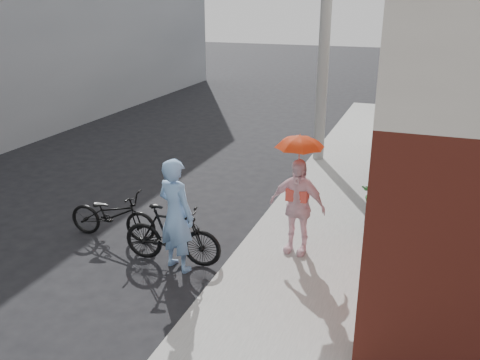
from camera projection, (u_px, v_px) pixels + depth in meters
The scene contains 11 objects.
ground at pixel (181, 256), 8.76m from camera, with size 80.00×80.00×0.00m, color black.
sidewalk at pixel (325, 225), 9.82m from camera, with size 2.20×24.00×0.12m, color gray.
curb at pixel (268, 216), 10.20m from camera, with size 0.12×24.00×0.12m, color #9E9E99.
utility_pole at pixel (325, 27), 12.50m from camera, with size 0.28×0.28×7.00m, color #9E9E99.
officer at pixel (176, 215), 8.08m from camera, with size 0.69×0.45×1.89m, color #7BA7DB.
bike_left at pixel (113, 215), 9.31m from camera, with size 0.60×1.72×0.90m, color black.
bike_right at pixel (172, 235), 8.39m from camera, with size 0.48×1.70×1.02m, color black.
kimono_woman at pixel (297, 206), 8.41m from camera, with size 0.97×0.40×1.65m, color #F7CFD9.
parasol at pixel (300, 139), 8.02m from camera, with size 0.76×0.76×0.66m, color #F3521C.
planter at pixel (376, 216), 9.80m from camera, with size 0.40×0.40×0.21m, color black.
potted_plant at pixel (378, 195), 9.65m from camera, with size 0.61×0.53×0.68m, color #2B6B2C.
Camera 1 is at (3.65, -6.95, 4.23)m, focal length 38.00 mm.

